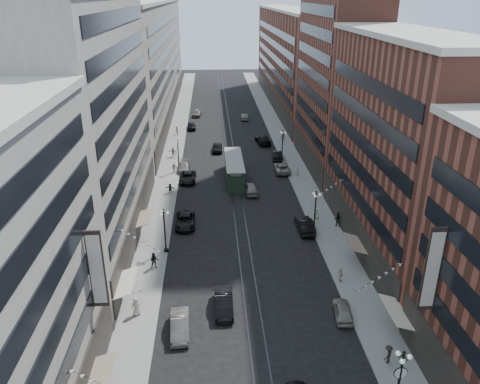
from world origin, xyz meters
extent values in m
plane|color=black|center=(0.00, 60.00, 0.00)|extent=(220.00, 220.00, 0.00)
cube|color=gray|center=(-11.00, 70.00, 0.07)|extent=(4.00, 180.00, 0.15)
cube|color=gray|center=(11.00, 70.00, 0.07)|extent=(4.00, 180.00, 0.15)
cube|color=#2D2D33|center=(-0.70, 70.00, 0.01)|extent=(0.12, 180.00, 0.02)
cube|color=#2D2D33|center=(0.70, 70.00, 0.01)|extent=(0.12, 180.00, 0.02)
cube|color=#A7A194|center=(-17.00, 33.00, 14.00)|extent=(8.00, 36.00, 28.00)
cube|color=#A7A194|center=(-17.00, 96.00, 13.00)|extent=(8.00, 90.00, 26.00)
cube|color=brown|center=(17.00, 28.00, 12.00)|extent=(8.00, 30.00, 24.00)
cube|color=brown|center=(17.00, 56.00, 21.00)|extent=(8.00, 26.00, 42.00)
cube|color=brown|center=(17.00, 105.00, 12.00)|extent=(8.00, 72.00, 24.00)
cylinder|color=black|center=(-9.20, 28.00, 0.30)|extent=(0.56, 0.56, 0.30)
cylinder|color=black|center=(-9.20, 28.00, 2.75)|extent=(0.18, 0.18, 5.20)
sphere|color=black|center=(-9.20, 28.00, 5.55)|extent=(0.24, 0.24, 0.24)
sphere|color=white|center=(-8.75, 28.00, 5.15)|extent=(0.36, 0.36, 0.36)
sphere|color=white|center=(-9.42, 28.39, 5.15)|extent=(0.36, 0.36, 0.36)
sphere|color=white|center=(-9.42, 27.61, 5.15)|extent=(0.36, 0.36, 0.36)
cylinder|color=black|center=(-9.20, 55.00, 0.30)|extent=(0.56, 0.56, 0.30)
cylinder|color=black|center=(-9.20, 55.00, 2.75)|extent=(0.18, 0.18, 5.20)
sphere|color=black|center=(-9.20, 55.00, 5.55)|extent=(0.24, 0.24, 0.24)
sphere|color=white|center=(-8.75, 55.00, 5.15)|extent=(0.36, 0.36, 0.36)
sphere|color=white|center=(-9.42, 55.39, 5.15)|extent=(0.36, 0.36, 0.36)
sphere|color=white|center=(-9.42, 54.61, 5.15)|extent=(0.36, 0.36, 0.36)
cylinder|color=black|center=(9.20, 4.00, 2.75)|extent=(0.18, 0.18, 5.20)
sphere|color=black|center=(9.20, 4.00, 5.55)|extent=(0.24, 0.24, 0.24)
sphere|color=white|center=(9.65, 4.00, 5.15)|extent=(0.36, 0.36, 0.36)
sphere|color=white|center=(8.97, 4.39, 5.15)|extent=(0.36, 0.36, 0.36)
sphere|color=white|center=(8.97, 3.61, 5.15)|extent=(0.36, 0.36, 0.36)
cylinder|color=white|center=(9.20, 4.00, 3.75)|extent=(0.90, 0.12, 0.90)
cylinder|color=black|center=(9.20, 32.00, 0.30)|extent=(0.56, 0.56, 0.30)
cylinder|color=black|center=(9.20, 32.00, 2.75)|extent=(0.18, 0.18, 5.20)
sphere|color=black|center=(9.20, 32.00, 5.55)|extent=(0.24, 0.24, 0.24)
sphere|color=white|center=(9.65, 32.00, 5.15)|extent=(0.36, 0.36, 0.36)
sphere|color=white|center=(8.97, 32.39, 5.15)|extent=(0.36, 0.36, 0.36)
sphere|color=white|center=(8.97, 31.61, 5.15)|extent=(0.36, 0.36, 0.36)
cylinder|color=black|center=(9.20, 60.00, 0.30)|extent=(0.56, 0.56, 0.30)
cylinder|color=black|center=(9.20, 60.00, 2.75)|extent=(0.18, 0.18, 5.20)
sphere|color=black|center=(9.20, 60.00, 5.55)|extent=(0.24, 0.24, 0.24)
sphere|color=white|center=(9.65, 60.00, 5.15)|extent=(0.36, 0.36, 0.36)
sphere|color=white|center=(8.97, 60.39, 5.15)|extent=(0.36, 0.36, 0.36)
sphere|color=white|center=(8.97, 59.61, 5.15)|extent=(0.36, 0.36, 0.36)
cube|color=#203223|center=(0.00, 50.90, 1.35)|extent=(2.59, 12.45, 2.70)
cube|color=gray|center=(0.00, 50.90, 3.01)|extent=(1.66, 11.42, 0.62)
cube|color=gray|center=(0.00, 50.90, 3.43)|extent=(2.80, 12.66, 0.16)
cylinder|color=black|center=(0.00, 46.23, 0.36)|extent=(2.39, 0.73, 0.73)
cylinder|color=black|center=(0.00, 55.57, 0.36)|extent=(2.39, 0.73, 0.73)
imported|color=#635F58|center=(-6.80, 13.74, 0.77)|extent=(1.90, 4.77, 1.55)
imported|color=black|center=(-7.25, 34.71, 0.75)|extent=(2.57, 5.41, 1.49)
imported|color=gray|center=(8.35, 15.03, 0.69)|extent=(2.08, 4.19, 1.37)
imported|color=black|center=(-2.78, 16.73, 0.82)|extent=(1.73, 4.96, 1.63)
imported|color=#B1A993|center=(-11.00, 16.36, 1.10)|extent=(1.01, 0.69, 1.90)
imported|color=black|center=(-10.15, 24.45, 1.10)|extent=(0.98, 0.62, 1.89)
imported|color=black|center=(10.42, 8.81, 0.98)|extent=(1.07, 1.07, 1.66)
imported|color=#BFB39E|center=(9.62, 20.64, 0.91)|extent=(0.67, 0.97, 1.52)
imported|color=black|center=(-7.48, 50.41, 0.73)|extent=(2.50, 5.27, 1.45)
imported|color=slate|center=(-8.40, 55.28, 0.72)|extent=(2.04, 4.96, 1.43)
imported|color=black|center=(-7.93, 81.92, 0.78)|extent=(2.00, 4.63, 1.56)
imported|color=black|center=(8.07, 32.32, 0.85)|extent=(1.90, 5.21, 1.70)
imported|color=gray|center=(8.28, 53.80, 0.76)|extent=(2.55, 5.48, 1.52)
imported|color=black|center=(6.80, 70.05, 0.86)|extent=(3.14, 6.20, 1.73)
imported|color=black|center=(-2.48, 65.63, 0.79)|extent=(1.99, 4.70, 1.58)
imported|color=#65645A|center=(4.50, 89.59, 0.72)|extent=(1.75, 4.45, 1.44)
imported|color=black|center=(-9.98, 45.48, 0.91)|extent=(1.47, 0.70, 1.52)
imported|color=#A89A8B|center=(-9.97, 54.35, 0.98)|extent=(1.01, 0.52, 1.67)
imported|color=black|center=(12.49, 33.16, 1.09)|extent=(1.00, 0.69, 1.87)
imported|color=#AEA390|center=(10.44, 50.96, 0.91)|extent=(0.66, 0.58, 1.51)
imported|color=black|center=(11.04, 71.08, 0.95)|extent=(1.04, 0.43, 1.61)
imported|color=black|center=(8.40, 60.19, 0.81)|extent=(2.26, 5.10, 1.63)
imported|color=gray|center=(-6.94, 93.94, 0.82)|extent=(2.48, 5.03, 1.65)
imported|color=slate|center=(2.20, 44.92, 0.82)|extent=(2.21, 4.90, 1.63)
imported|color=#B9AD99|center=(10.27, 35.48, 0.91)|extent=(0.62, 0.83, 1.52)
imported|color=gray|center=(-10.93, 77.17, 1.04)|extent=(0.70, 0.96, 1.77)
imported|color=beige|center=(-10.66, 62.55, 1.09)|extent=(1.79, 1.25, 1.89)
camera|label=1|loc=(-3.57, -20.23, 28.16)|focal=35.00mm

